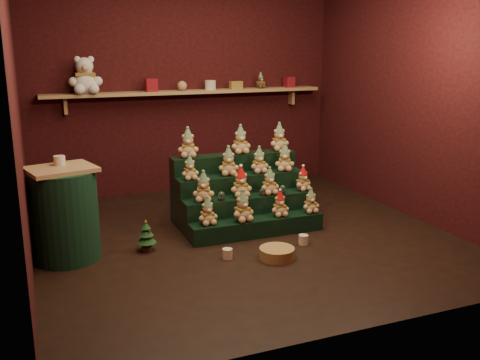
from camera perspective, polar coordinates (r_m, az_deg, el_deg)
name	(u,v)px	position (r m, az deg, el deg)	size (l,w,h in m)	color
ground	(244,236)	(5.44, 0.40, -5.99)	(4.00, 4.00, 0.00)	black
back_wall	(184,83)	(7.06, -5.95, 10.25)	(4.00, 0.10, 2.80)	black
front_wall	(372,126)	(3.33, 13.89, 5.59)	(4.00, 0.10, 2.80)	black
left_wall	(10,105)	(4.75, -23.33, 7.31)	(0.10, 4.00, 2.80)	black
right_wall	(419,90)	(6.19, 18.52, 9.07)	(0.10, 4.00, 2.80)	black
back_shelf	(188,92)	(6.90, -5.52, 9.29)	(3.60, 0.26, 0.24)	tan
riser_tier_front	(257,227)	(5.43, 1.84, -5.02)	(1.40, 0.22, 0.18)	black
riser_tier_midfront	(249,212)	(5.59, 0.95, -3.46)	(1.40, 0.22, 0.36)	black
riser_tier_midback	(241,199)	(5.76, 0.11, -1.99)	(1.40, 0.22, 0.54)	black
riser_tier_back	(234,186)	(5.93, -0.68, -0.61)	(1.40, 0.22, 0.72)	black
teddy_0	(207,211)	(5.19, -3.49, -3.31)	(0.19, 0.18, 0.27)	tan
teddy_1	(243,206)	(5.27, 0.28, -2.78)	(0.22, 0.20, 0.31)	tan
teddy_2	(280,204)	(5.45, 4.27, -2.52)	(0.19, 0.17, 0.26)	tan
teddy_3	(311,201)	(5.60, 7.56, -2.21)	(0.18, 0.16, 0.25)	tan
teddy_4	(204,186)	(5.32, -3.91, -0.70)	(0.22, 0.19, 0.30)	tan
teddy_5	(241,182)	(5.47, 0.09, -0.21)	(0.22, 0.20, 0.31)	tan
teddy_6	(270,181)	(5.58, 3.17, -0.12)	(0.20, 0.18, 0.28)	tan
teddy_7	(303,179)	(5.76, 6.72, 0.15)	(0.18, 0.17, 0.26)	tan
teddy_8	(190,168)	(5.46, -5.38, 1.33)	(0.18, 0.16, 0.25)	tan
teddy_9	(229,161)	(5.63, -1.23, 2.03)	(0.21, 0.19, 0.30)	tan
teddy_10	(259,160)	(5.74, 2.05, 2.14)	(0.20, 0.18, 0.28)	tan
teddy_11	(285,158)	(5.85, 4.79, 2.41)	(0.21, 0.19, 0.29)	tan
teddy_12	(188,143)	(5.68, -5.58, 3.98)	(0.22, 0.20, 0.31)	tan
teddy_13	(240,140)	(5.85, 0.05, 4.32)	(0.22, 0.20, 0.30)	tan
teddy_14	(279,137)	(6.05, 4.20, 4.59)	(0.22, 0.19, 0.30)	tan
snow_globe_a	(221,196)	(5.36, -2.00, -1.71)	(0.07, 0.07, 0.09)	black
snow_globe_b	(263,192)	(5.52, 2.43, -1.28)	(0.06, 0.06, 0.08)	black
snow_globe_c	(283,189)	(5.62, 4.58, -1.01)	(0.07, 0.07, 0.09)	black
side_table	(65,214)	(5.00, -18.21, -3.48)	(0.65, 0.59, 0.85)	tan
table_ornament	(59,160)	(4.98, -18.70, 2.00)	(0.10, 0.10, 0.08)	beige
mini_christmas_tree	(146,235)	(5.09, -9.97, -5.85)	(0.18, 0.18, 0.31)	#422317
mug_left	(227,254)	(4.87, -1.35, -7.86)	(0.09, 0.09, 0.09)	beige
mug_right	(303,240)	(5.24, 6.78, -6.34)	(0.09, 0.09, 0.09)	beige
wicker_basket	(277,253)	(4.88, 3.96, -7.80)	(0.32, 0.32, 0.10)	#A98044
white_bear	(85,70)	(6.61, -16.23, 11.18)	(0.39, 0.35, 0.54)	white
brown_bear	(261,81)	(7.20, 2.21, 10.55)	(0.14, 0.13, 0.20)	#482F18
gift_tin_red_a	(151,85)	(6.75, -9.45, 9.96)	(0.14, 0.14, 0.16)	maroon
gift_tin_cream	(210,85)	(6.96, -3.18, 10.08)	(0.14, 0.14, 0.12)	beige
gift_tin_red_b	(289,82)	(7.39, 5.28, 10.36)	(0.12, 0.12, 0.14)	maroon
shelf_plush_ball	(182,86)	(6.85, -6.18, 9.96)	(0.12, 0.12, 0.12)	tan
scarf_gift_box	(236,85)	(7.08, -0.44, 10.09)	(0.16, 0.10, 0.10)	#C76E1C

